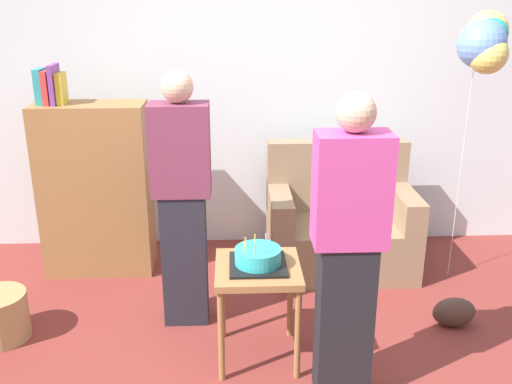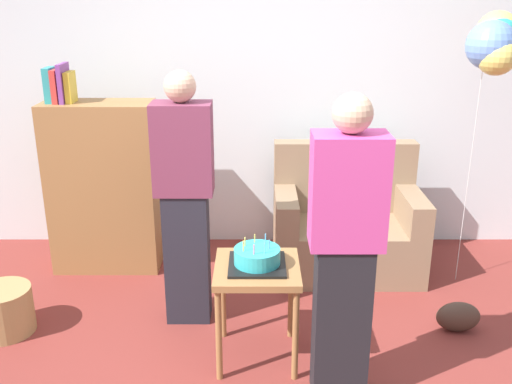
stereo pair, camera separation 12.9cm
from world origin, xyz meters
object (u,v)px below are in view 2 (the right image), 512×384
Objects in this scene: wicker_basket at (3,311)px; balloon_bunch at (494,42)px; birthday_cake at (256,258)px; side_table at (256,280)px; bookshelf at (102,186)px; person_blowing_candles at (184,200)px; person_holding_cake at (344,253)px; couch at (345,227)px; handbag at (457,316)px.

balloon_bunch is at bearing 12.39° from wicker_basket.
birthday_cake is 1.70m from wicker_basket.
side_table reaches higher than wicker_basket.
person_blowing_candles is (0.72, -0.76, 0.17)m from bookshelf.
wicker_basket is 3.61m from balloon_bunch.
side_table is 0.64m from person_holding_cake.
wicker_basket is (-1.15, -0.18, -0.68)m from person_blowing_candles.
birthday_cake is 2.13m from balloon_bunch.
couch is 0.57× the size of balloon_bunch.
handbag is at bearing 11.92° from birthday_cake.
birthday_cake reaches higher than handbag.
side_table is 0.37× the size of person_blowing_candles.
handbag is at bearing 11.92° from side_table.
person_blowing_candles is 1.89m from handbag.
balloon_bunch reaches higher than side_table.
person_blowing_candles reaches higher than birthday_cake.
bookshelf reaches higher than handbag.
side_table is 2.13× the size of handbag.
person_holding_cake is 1.94m from balloon_bunch.
handbag is (1.28, 0.27, -0.41)m from side_table.
wicker_basket is (-2.29, -0.91, -0.19)m from couch.
person_blowing_candles reaches higher than handbag.
side_table is 2.21m from balloon_bunch.
handbag is (0.85, 0.60, -0.73)m from person_holding_cake.
wicker_basket is at bearing -166.53° from person_blowing_candles.
person_holding_cake reaches higher than wicker_basket.
person_holding_cake is at bearing -37.40° from birthday_cake.
wicker_basket is at bearing 170.71° from birthday_cake.
handbag is (1.73, -0.17, -0.73)m from person_blowing_candles.
birthday_cake is 0.17× the size of balloon_bunch.
person_holding_cake reaches higher than birthday_cake.
couch is at bearing 166.00° from balloon_bunch.
couch is at bearing -0.88° from bookshelf.
wicker_basket is at bearing -23.97° from person_holding_cake.
person_blowing_candles is (-0.45, 0.44, 0.19)m from birthday_cake.
bookshelf is 0.97× the size of person_blowing_candles.
bookshelf is 5.63× the size of handbag.
bookshelf is at bearing -51.52° from person_holding_cake.
balloon_bunch is at bearing 31.53° from birthday_cake.
birthday_cake is (-0.69, -1.17, 0.31)m from couch.
bookshelf is 1.16m from wicker_basket.
birthday_cake is (1.17, -1.20, -0.02)m from bookshelf.
person_holding_cake is at bearing -144.65° from handbag.
person_blowing_candles is at bearing -46.80° from bookshelf.
balloon_bunch reaches higher than person_blowing_candles.
couch is 1.37m from side_table.
bookshelf is at bearing 159.16° from handbag.
balloon_bunch is (1.13, 1.29, 0.91)m from person_holding_cake.
side_table is at bearing -39.57° from person_blowing_candles.
person_blowing_candles reaches higher than bookshelf.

